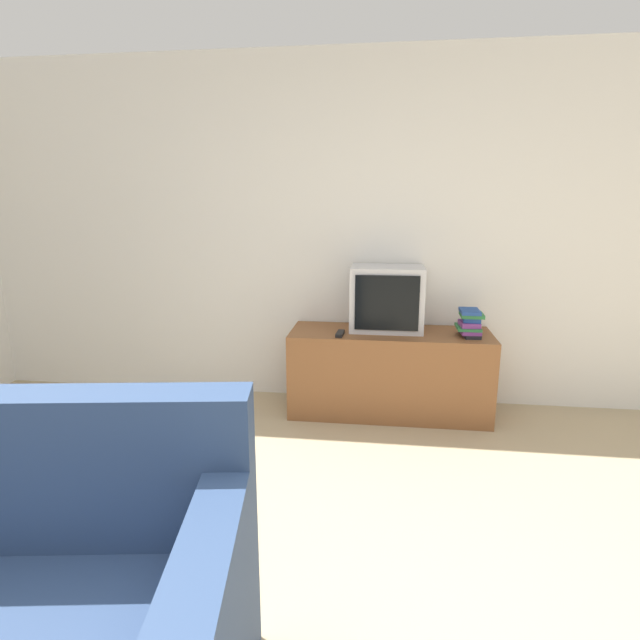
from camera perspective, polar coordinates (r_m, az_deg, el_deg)
wall_back at (r=3.83m, az=4.40°, el=9.83°), size 9.00×0.06×2.60m
tv_stand at (r=3.72m, az=7.90°, el=-5.96°), size 1.44×0.50×0.62m
television at (r=3.65m, az=7.64°, el=2.47°), size 0.52×0.37×0.46m
book_stack at (r=3.63m, az=16.75°, el=-0.33°), size 0.18×0.23×0.19m
remote_on_stand at (r=3.51m, az=2.31°, el=-1.56°), size 0.06×0.15×0.02m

